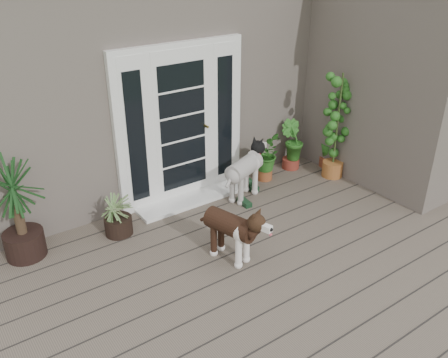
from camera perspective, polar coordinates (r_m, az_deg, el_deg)
deck at (r=5.53m, az=9.10°, el=-10.90°), size 6.20×4.60×0.12m
house_main at (r=8.16m, az=-11.53°, el=13.17°), size 7.40×4.00×3.10m
house_wing at (r=7.58m, az=20.44°, el=11.01°), size 1.60×2.40×3.10m
door_unit at (r=6.41m, az=-5.14°, el=6.54°), size 1.90×0.14×2.15m
door_step at (r=6.70m, az=-3.91°, el=-2.40°), size 1.60×0.40×0.05m
brindle_dog at (r=5.37m, az=0.75°, el=-6.58°), size 0.54×0.86×0.66m
white_dog at (r=6.62m, az=2.42°, el=0.40°), size 0.89×0.63×0.68m
spider_plant at (r=5.97m, az=-12.67°, el=-3.91°), size 0.73×0.73×0.61m
yucca at (r=5.74m, az=-23.51°, el=-3.35°), size 1.04×1.04×1.24m
herb_a at (r=7.18m, az=4.91°, el=2.19°), size 0.67×0.67×0.61m
herb_b at (r=7.60m, az=8.07°, el=3.32°), size 0.52×0.52×0.58m
herb_c at (r=7.78m, az=12.55°, el=3.50°), size 0.42×0.42×0.58m
sapling at (r=7.24m, az=13.40°, el=6.29°), size 0.51×0.51×1.67m
clog_left at (r=6.59m, az=2.45°, el=-2.71°), size 0.16×0.30×0.09m
clog_right at (r=7.00m, az=3.27°, el=-0.74°), size 0.23×0.37×0.10m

